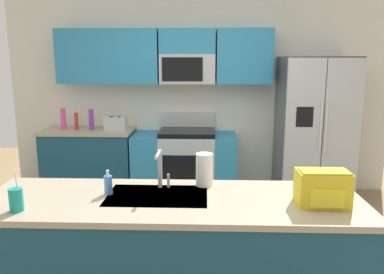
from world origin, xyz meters
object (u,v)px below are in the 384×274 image
soap_dispenser (108,184)px  backpack (323,187)px  sink_faucet (160,166)px  bottle_pink (63,119)px  refrigerator (314,130)px  toaster (116,123)px  range_oven (184,163)px  drink_cup_teal (16,199)px  bottle_purple (91,119)px  paper_towel_roll (204,170)px  pepper_mill (76,121)px

soap_dispenser → backpack: backpack is taller
sink_faucet → bottle_pink: bearing=124.0°
soap_dispenser → refrigerator: bearing=49.2°
toaster → bottle_pink: 0.72m
range_oven → sink_faucet: (-0.04, -2.33, 0.62)m
refrigerator → sink_faucet: size_ratio=6.56×
drink_cup_teal → refrigerator: bearing=46.7°
bottle_pink → soap_dispenser: size_ratio=1.64×
refrigerator → toaster: bearing=179.6°
bottle_purple → soap_dispenser: bearing=-70.8°
bottle_purple → paper_towel_roll: bottle_purple is taller
bottle_purple → bottle_pink: bearing=176.7°
pepper_mill → bottle_pink: bearing=178.7°
paper_towel_roll → bottle_purple: bearing=124.0°
pepper_mill → sink_faucet: (1.40, -2.33, 0.06)m
backpack → soap_dispenser: bearing=173.9°
toaster → pepper_mill: size_ratio=1.26×
bottle_purple → sink_faucet: sink_faucet is taller
toaster → soap_dispenser: (0.52, -2.40, -0.02)m
pepper_mill → soap_dispenser: pepper_mill is taller
bottle_pink → sink_faucet: sink_faucet is taller
bottle_pink → sink_faucet: size_ratio=0.99×
range_oven → backpack: backpack is taller
bottle_pink → drink_cup_teal: bottle_pink is taller
bottle_purple → drink_cup_teal: (0.36, -2.75, -0.06)m
backpack → pepper_mill: bearing=133.4°
soap_dispenser → drink_cup_teal: bearing=-147.1°
range_oven → sink_faucet: 2.41m
drink_cup_teal → backpack: (1.89, 0.16, 0.04)m
refrigerator → paper_towel_roll: bearing=-122.8°
range_oven → drink_cup_teal: (-0.87, -2.77, 0.53)m
toaster → paper_towel_roll: (1.17, -2.19, 0.03)m
soap_dispenser → sink_faucet: bearing=20.1°
bottle_pink → bottle_purple: bearing=-3.3°
toaster → bottle_pink: size_ratio=1.00×
bottle_purple → paper_towel_roll: 2.69m
toaster → drink_cup_teal: (0.03, -2.72, -0.02)m
bottle_pink → sink_faucet: 2.81m
range_oven → paper_towel_roll: bearing=-83.1°
toaster → drink_cup_teal: 2.72m
bottle_purple → paper_towel_roll: size_ratio=1.14×
drink_cup_teal → soap_dispenser: 0.58m
soap_dispenser → backpack: size_ratio=0.53×
toaster → pepper_mill: bearing=174.7°
bottle_pink → drink_cup_teal: 2.87m
soap_dispenser → pepper_mill: bearing=113.3°
paper_towel_roll → toaster: bearing=118.1°
bottle_pink → pepper_mill: bearing=-1.3°
pepper_mill → backpack: bearing=-46.6°
range_oven → bottle_pink: bearing=179.9°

